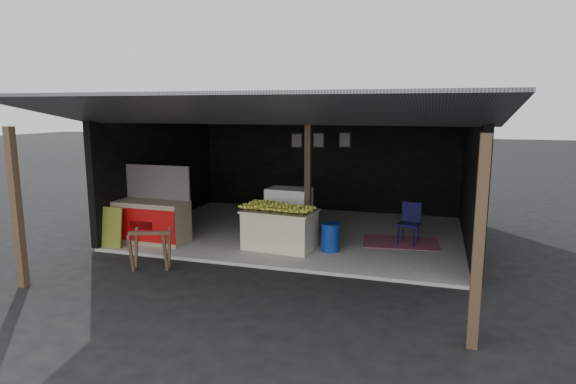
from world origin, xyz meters
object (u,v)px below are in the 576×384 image
(sawhorse, at_px, (150,246))
(white_crate, at_px, (289,211))
(water_barrel, at_px, (330,238))
(banana_table, at_px, (280,229))
(neighbor_stall, at_px, (151,219))
(plastic_chair, at_px, (410,220))

(sawhorse, bearing_deg, white_crate, 39.80)
(white_crate, bearing_deg, water_barrel, -37.52)
(banana_table, bearing_deg, neighbor_stall, -167.93)
(sawhorse, distance_m, plastic_chair, 5.06)
(sawhorse, bearing_deg, plastic_chair, 14.23)
(banana_table, distance_m, white_crate, 1.09)
(neighbor_stall, height_order, sawhorse, neighbor_stall)
(banana_table, bearing_deg, water_barrel, 10.86)
(white_crate, bearing_deg, neighbor_stall, -147.64)
(white_crate, bearing_deg, plastic_chair, 4.21)
(neighbor_stall, distance_m, sawhorse, 1.66)
(neighbor_stall, relative_size, plastic_chair, 1.86)
(white_crate, height_order, water_barrel, white_crate)
(neighbor_stall, distance_m, water_barrel, 3.67)
(banana_table, height_order, white_crate, white_crate)
(white_crate, relative_size, water_barrel, 1.97)
(neighbor_stall, height_order, plastic_chair, neighbor_stall)
(sawhorse, xyz_separation_m, water_barrel, (2.76, 1.83, -0.12))
(banana_table, distance_m, plastic_chair, 2.65)
(banana_table, height_order, water_barrel, banana_table)
(water_barrel, xyz_separation_m, plastic_chair, (1.42, 1.01, 0.23))
(neighbor_stall, relative_size, sawhorse, 1.96)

